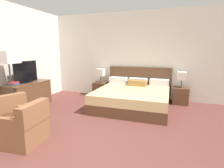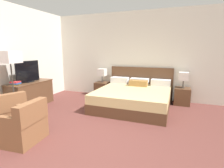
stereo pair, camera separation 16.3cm
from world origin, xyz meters
name	(u,v)px [view 2 (the right image)]	position (x,y,z in m)	size (l,w,h in m)	color
ground_plane	(77,150)	(0.00, 0.00, 0.00)	(10.67, 10.67, 0.00)	brown
wall_back	(132,56)	(0.00, 3.59, 1.44)	(6.83, 0.06, 2.87)	silver
wall_left	(16,57)	(-2.84, 1.48, 1.44)	(0.06, 5.36, 2.87)	silver
bed	(134,97)	(0.33, 2.55, 0.29)	(2.07, 2.07, 1.06)	brown
nightstand_left	(102,89)	(-0.99, 3.27, 0.26)	(0.45, 0.45, 0.51)	brown
nightstand_right	(182,96)	(1.65, 3.27, 0.26)	(0.45, 0.45, 0.51)	brown
table_lamp_left	(102,72)	(-0.99, 3.27, 0.86)	(0.27, 0.27, 0.47)	#332D28
table_lamp_right	(184,77)	(1.65, 3.27, 0.86)	(0.27, 0.27, 0.47)	#332D28
dresser	(31,94)	(-2.51, 1.54, 0.37)	(0.57, 1.32, 0.72)	brown
tv	(28,72)	(-2.51, 1.51, 1.01)	(0.18, 0.80, 0.60)	black
book_red_cover	(15,84)	(-2.52, 1.06, 0.73)	(0.22, 0.15, 0.03)	gold
book_blue_cover	(16,83)	(-2.49, 1.06, 0.76)	(0.21, 0.18, 0.04)	#234C8E
book_small_top	(15,82)	(-2.50, 1.06, 0.80)	(0.20, 0.19, 0.04)	#B7282D
armchair_by_window	(6,114)	(-1.91, 0.27, 0.28)	(0.90, 0.89, 0.76)	brown
armchair_companion	(22,126)	(-1.06, -0.09, 0.28)	(0.75, 0.74, 0.76)	brown
floor_lamp	(10,60)	(-2.34, 0.85, 1.38)	(0.39, 0.39, 1.61)	#332D28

